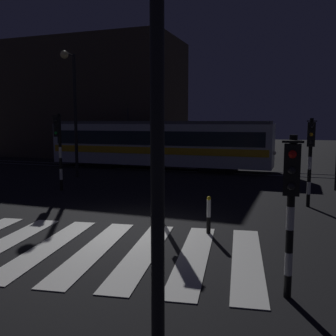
{
  "coord_description": "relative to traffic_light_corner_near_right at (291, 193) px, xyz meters",
  "views": [
    {
      "loc": [
        4.83,
        -10.03,
        3.24
      ],
      "look_at": [
        -0.1,
        4.0,
        1.4
      ],
      "focal_mm": 40.57,
      "sensor_mm": 36.0,
      "label": 1
    }
  ],
  "objects": [
    {
      "name": "ground_plane",
      "position": [
        -4.7,
        3.08,
        -1.98
      ],
      "size": [
        120.0,
        120.0,
        0.0
      ],
      "primitive_type": "plane",
      "color": "black"
    },
    {
      "name": "rail_near",
      "position": [
        -4.7,
        16.33,
        -1.96
      ],
      "size": [
        80.0,
        0.12,
        0.03
      ],
      "primitive_type": "cube",
      "color": "#59595E",
      "rests_on": "ground"
    },
    {
      "name": "rail_far",
      "position": [
        -4.7,
        17.77,
        -1.96
      ],
      "size": [
        80.0,
        0.12,
        0.03
      ],
      "primitive_type": "cube",
      "color": "#59595E",
      "rests_on": "ground"
    },
    {
      "name": "crosswalk_zebra",
      "position": [
        -4.7,
        1.18,
        -1.97
      ],
      "size": [
        8.9,
        5.99,
        0.02
      ],
      "color": "silver",
      "rests_on": "ground"
    },
    {
      "name": "traffic_light_corner_near_right",
      "position": [
        0.0,
        0.0,
        0.0
      ],
      "size": [
        0.36,
        0.42,
        3.0
      ],
      "color": "black",
      "rests_on": "ground"
    },
    {
      "name": "traffic_light_corner_far_left",
      "position": [
        -10.45,
        7.92,
        0.39
      ],
      "size": [
        0.36,
        0.42,
        3.58
      ],
      "color": "black",
      "rests_on": "ground"
    },
    {
      "name": "traffic_light_corner_far_right",
      "position": [
        0.47,
        8.12,
        0.23
      ],
      "size": [
        0.36,
        0.42,
        3.35
      ],
      "color": "black",
      "rests_on": "ground"
    },
    {
      "name": "traffic_light_median_centre",
      "position": [
        -4.37,
        4.78,
        0.15
      ],
      "size": [
        0.36,
        0.42,
        3.23
      ],
      "color": "black",
      "rests_on": "ground"
    },
    {
      "name": "street_lamp_trackside_left",
      "position": [
        -12.15,
        11.73,
        2.49
      ],
      "size": [
        0.44,
        1.21,
        7.03
      ],
      "color": "black",
      "rests_on": "ground"
    },
    {
      "name": "tram",
      "position": [
        -8.98,
        17.05,
        -0.23
      ],
      "size": [
        15.23,
        2.58,
        4.15
      ],
      "color": "silver",
      "rests_on": "ground"
    },
    {
      "name": "bollard_island_edge",
      "position": [
        -2.3,
        3.49,
        -1.42
      ],
      "size": [
        0.12,
        0.12,
        1.11
      ],
      "color": "black",
      "rests_on": "ground"
    },
    {
      "name": "building_backdrop",
      "position": [
        -18.7,
        24.68,
        3.23
      ],
      "size": [
        16.74,
        8.0,
        10.42
      ],
      "primitive_type": "cube",
      "color": "#42382D",
      "rests_on": "ground"
    }
  ]
}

